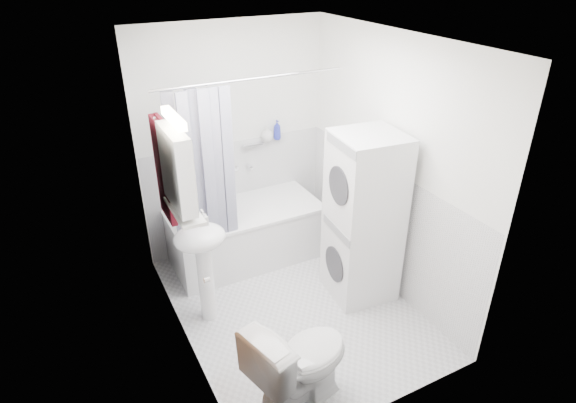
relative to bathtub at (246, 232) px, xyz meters
name	(u,v)px	position (x,y,z in m)	size (l,w,h in m)	color
floor	(292,305)	(0.07, -0.92, -0.33)	(2.60, 2.60, 0.00)	silver
room_walls	(293,159)	(0.07, -0.92, 1.16)	(2.60, 2.60, 2.60)	white
wainscot	(278,236)	(0.07, -0.63, 0.27)	(1.98, 2.58, 2.58)	white
door	(207,280)	(-0.88, -1.47, 0.67)	(0.05, 2.00, 2.00)	brown
bathtub	(246,232)	(0.00, 0.00, 0.00)	(1.56, 0.74, 0.59)	white
tub_spout	(249,166)	(0.20, 0.33, 0.59)	(0.04, 0.04, 0.12)	silver
curtain_rod	(252,79)	(0.00, -0.31, 1.67)	(0.02, 0.02, 1.74)	silver
shower_curtain	(203,171)	(-0.49, -0.31, 0.92)	(0.55, 0.02, 1.45)	#131844
sink	(202,252)	(-0.69, -0.70, 0.38)	(0.44, 0.37, 1.04)	white
medicine_cabinet	(177,167)	(-0.84, -0.82, 1.24)	(0.13, 0.50, 0.71)	white
shelf	(184,210)	(-0.82, -0.82, 0.87)	(0.18, 0.54, 0.03)	silver
shower_caddy	(253,144)	(0.25, 0.32, 0.82)	(0.22, 0.06, 0.02)	silver
towel	(163,168)	(-0.87, -0.50, 1.10)	(0.07, 0.36, 0.86)	#560F1D
washer_dryer	(363,218)	(0.74, -1.01, 0.48)	(0.63, 0.62, 1.61)	white
toilet	(300,362)	(-0.39, -1.89, 0.06)	(0.44, 0.80, 0.78)	white
soap_pump	(203,224)	(-0.64, -0.67, 0.62)	(0.08, 0.17, 0.08)	gray
shelf_bottle	(190,213)	(-0.82, -0.97, 0.92)	(0.07, 0.18, 0.07)	gray
shelf_cup	(179,197)	(-0.82, -0.70, 0.93)	(0.10, 0.09, 0.10)	gray
shampoo_a	(267,135)	(0.42, 0.32, 0.90)	(0.13, 0.17, 0.13)	gray
shampoo_b	(277,136)	(0.54, 0.32, 0.87)	(0.08, 0.21, 0.08)	#2A32A8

